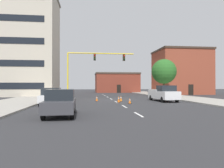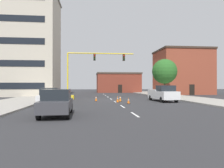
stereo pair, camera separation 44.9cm
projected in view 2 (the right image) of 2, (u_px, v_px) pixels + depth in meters
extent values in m
plane|color=#2D2D30|center=(113.00, 100.00, 28.17)|extent=(160.00, 160.00, 0.00)
cube|color=#9E998E|center=(39.00, 97.00, 34.92)|extent=(6.00, 56.00, 0.14)
cube|color=#9E998E|center=(172.00, 96.00, 37.34)|extent=(6.00, 56.00, 0.14)
cube|color=silver|center=(135.00, 115.00, 14.25)|extent=(0.16, 2.40, 0.01)
cube|color=silver|center=(122.00, 106.00, 19.72)|extent=(0.16, 2.40, 0.01)
cube|color=silver|center=(115.00, 102.00, 25.19)|extent=(0.16, 2.40, 0.01)
cube|color=silver|center=(111.00, 99.00, 30.66)|extent=(0.16, 2.40, 0.01)
cube|color=silver|center=(108.00, 97.00, 36.13)|extent=(0.16, 2.40, 0.01)
cube|color=silver|center=(105.00, 95.00, 41.60)|extent=(0.16, 2.40, 0.01)
cube|color=silver|center=(104.00, 94.00, 47.07)|extent=(0.16, 2.40, 0.01)
cube|color=beige|center=(19.00, 46.00, 40.28)|extent=(14.37, 10.19, 19.10)
cube|color=black|center=(9.00, 86.00, 35.13)|extent=(11.79, 0.06, 1.10)
cube|color=black|center=(9.00, 63.00, 35.16)|extent=(11.79, 0.06, 1.10)
cube|color=black|center=(9.00, 41.00, 35.19)|extent=(11.79, 0.06, 1.10)
cube|color=black|center=(9.00, 18.00, 35.21)|extent=(11.79, 0.06, 1.10)
cube|color=brown|center=(118.00, 83.00, 61.10)|extent=(12.01, 9.71, 5.17)
cube|color=#4C4238|center=(118.00, 74.00, 61.12)|extent=(12.31, 10.01, 0.40)
cube|color=black|center=(120.00, 89.00, 56.23)|extent=(1.10, 0.06, 2.20)
cube|color=brown|center=(182.00, 73.00, 48.08)|extent=(11.04, 9.37, 9.75)
cube|color=#3D2D23|center=(182.00, 51.00, 48.11)|extent=(11.34, 9.67, 0.40)
cube|color=black|center=(192.00, 90.00, 43.37)|extent=(1.10, 0.06, 2.20)
cube|color=yellow|center=(68.00, 97.00, 30.59)|extent=(1.80, 1.20, 0.55)
cylinder|color=yellow|center=(68.00, 74.00, 30.61)|extent=(0.20, 0.20, 6.20)
cylinder|color=yellow|center=(101.00, 53.00, 31.15)|extent=(9.78, 0.16, 0.16)
cube|color=black|center=(95.00, 57.00, 31.04)|extent=(0.32, 0.36, 0.95)
sphere|color=red|center=(95.00, 55.00, 30.85)|extent=(0.20, 0.20, 0.20)
sphere|color=#38280A|center=(95.00, 57.00, 30.85)|extent=(0.20, 0.20, 0.20)
sphere|color=black|center=(95.00, 59.00, 30.85)|extent=(0.20, 0.20, 0.20)
cube|color=black|center=(124.00, 58.00, 31.50)|extent=(0.32, 0.36, 0.95)
sphere|color=red|center=(124.00, 56.00, 31.32)|extent=(0.20, 0.20, 0.20)
sphere|color=#38280A|center=(124.00, 58.00, 31.31)|extent=(0.20, 0.20, 0.20)
sphere|color=black|center=(124.00, 59.00, 31.31)|extent=(0.20, 0.20, 0.20)
cylinder|color=brown|center=(165.00, 88.00, 39.38)|extent=(0.36, 0.36, 2.88)
sphere|color=#286023|center=(165.00, 71.00, 39.40)|extent=(4.67, 4.67, 4.67)
cube|color=white|center=(163.00, 95.00, 26.14)|extent=(2.33, 5.51, 0.95)
cube|color=#1E2328|center=(166.00, 88.00, 25.25)|extent=(1.95, 1.91, 0.70)
cube|color=white|center=(159.00, 90.00, 27.31)|extent=(2.17, 2.93, 0.16)
cylinder|color=black|center=(176.00, 99.00, 24.47)|extent=(0.26, 0.69, 0.68)
cylinder|color=black|center=(162.00, 100.00, 24.17)|extent=(0.26, 0.69, 0.68)
cylinder|color=black|center=(163.00, 98.00, 28.09)|extent=(0.26, 0.69, 0.68)
cylinder|color=black|center=(151.00, 98.00, 27.79)|extent=(0.26, 0.69, 0.68)
cube|color=white|center=(50.00, 98.00, 21.31)|extent=(1.97, 4.55, 0.70)
cube|color=#1E2328|center=(50.00, 91.00, 21.41)|extent=(1.76, 2.34, 0.70)
cylinder|color=black|center=(44.00, 101.00, 22.72)|extent=(0.24, 0.69, 0.68)
cylinder|color=black|center=(60.00, 100.00, 22.93)|extent=(0.24, 0.69, 0.68)
cylinder|color=black|center=(38.00, 103.00, 19.68)|extent=(0.24, 0.69, 0.68)
cylinder|color=black|center=(56.00, 103.00, 19.90)|extent=(0.24, 0.69, 0.68)
cube|color=#3D3D42|center=(57.00, 105.00, 13.72)|extent=(1.98, 4.55, 0.70)
cube|color=#1E2328|center=(57.00, 94.00, 13.82)|extent=(1.77, 2.35, 0.70)
cylinder|color=black|center=(48.00, 108.00, 15.12)|extent=(0.24, 0.69, 0.68)
cylinder|color=black|center=(71.00, 108.00, 15.34)|extent=(0.24, 0.69, 0.68)
cylinder|color=black|center=(39.00, 114.00, 12.09)|extent=(0.24, 0.69, 0.68)
cylinder|color=black|center=(68.00, 113.00, 12.31)|extent=(0.24, 0.69, 0.68)
cube|color=black|center=(96.00, 101.00, 26.33)|extent=(0.36, 0.36, 0.04)
cone|color=orange|center=(96.00, 98.00, 26.33)|extent=(0.28, 0.28, 0.62)
cylinder|color=white|center=(96.00, 98.00, 26.33)|extent=(0.19, 0.19, 0.08)
cube|color=black|center=(129.00, 103.00, 22.74)|extent=(0.36, 0.36, 0.04)
cone|color=orange|center=(129.00, 101.00, 22.74)|extent=(0.28, 0.28, 0.59)
cylinder|color=white|center=(129.00, 100.00, 22.75)|extent=(0.19, 0.19, 0.08)
cube|color=black|center=(120.00, 101.00, 25.81)|extent=(0.36, 0.36, 0.04)
cone|color=orange|center=(120.00, 98.00, 25.81)|extent=(0.28, 0.28, 0.70)
cylinder|color=white|center=(120.00, 98.00, 25.81)|extent=(0.19, 0.19, 0.08)
cube|color=black|center=(118.00, 102.00, 24.30)|extent=(0.36, 0.36, 0.04)
cone|color=orange|center=(118.00, 99.00, 24.30)|extent=(0.28, 0.28, 0.73)
cylinder|color=white|center=(118.00, 98.00, 24.30)|extent=(0.19, 0.19, 0.08)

